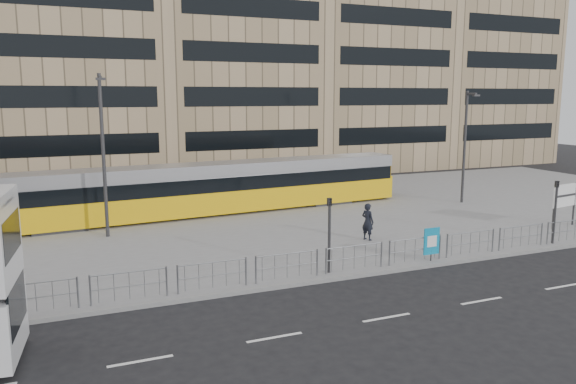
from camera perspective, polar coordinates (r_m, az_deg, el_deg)
name	(u,v)px	position (r m, az deg, el deg)	size (l,w,h in m)	color
ground	(375,275)	(23.55, 8.81, -8.36)	(120.00, 120.00, 0.00)	black
plaza	(270,216)	(33.96, -1.82, -2.49)	(64.00, 24.00, 0.15)	slate
kerb	(374,273)	(23.56, 8.75, -8.15)	(64.00, 0.25, 0.17)	gray
building_row	(200,35)	(55.22, -8.95, 15.50)	(70.40, 18.40, 31.20)	maroon
pedestrian_barrier	(409,244)	(24.73, 12.23, -5.21)	(32.07, 0.07, 1.10)	gray
road_markings	(459,305)	(21.05, 16.99, -10.89)	(62.00, 0.12, 0.01)	white
tram	(206,189)	(34.33, -8.32, 0.31)	(26.38, 4.67, 3.10)	#EAB40C
station_sign	(565,197)	(34.16, 26.31, -0.49)	(2.05, 0.41, 2.38)	#2D2D30
ad_panel	(432,242)	(25.27, 14.38, -4.91)	(0.79, 0.07, 1.48)	#2D2D30
pedestrian	(368,222)	(28.27, 8.10, -3.00)	(0.68, 0.45, 1.86)	black
traffic_light_west	(329,225)	(22.68, 4.23, -3.40)	(0.20, 0.23, 3.10)	#2D2D30
traffic_light_east	(556,204)	(30.04, 25.55, -1.08)	(0.17, 0.21, 3.10)	#2D2D30
lamp_post_west	(103,149)	(29.53, -18.27, 4.13)	(0.45, 1.04, 8.22)	#2D2D30
lamp_post_east	(465,142)	(39.22, 17.58, 4.86)	(0.45, 1.04, 7.45)	#2D2D30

